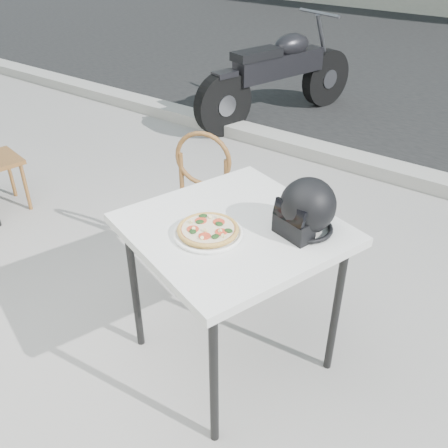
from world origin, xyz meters
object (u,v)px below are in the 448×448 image
Objects in this scene: cafe_table_main at (233,239)px; cafe_chair_main at (209,189)px; pizza at (208,229)px; helmet at (306,209)px; plate at (208,233)px; motorcycle at (279,76)px.

cafe_chair_main is at bearing 134.48° from cafe_table_main.
pizza is 0.43m from helmet.
pizza is at bearing -109.74° from cafe_table_main.
pizza is (0.00, 0.00, 0.02)m from plate.
helmet is at bearing -41.25° from motorcycle.
cafe_chair_main is at bearing 127.25° from pizza.
helmet reaches higher than pizza.
motorcycle is (-0.97, 2.55, -0.05)m from cafe_chair_main.
helmet is (0.32, 0.28, 0.10)m from plate.
motorcycle reaches higher than helmet.
pizza is at bearing -123.30° from helmet.
pizza is 0.14× the size of motorcycle.
cafe_chair_main is (-0.63, 0.64, -0.22)m from cafe_table_main.
motorcycle is (-1.61, 3.20, -0.28)m from cafe_table_main.
plate is 0.02m from pizza.
cafe_table_main is 3.77× the size of pizza.
cafe_table_main is at bearing 117.44° from cafe_chair_main.
cafe_table_main is at bearing 70.26° from plate.
motorcycle reaches higher than plate.
pizza is at bearing 68.78° from plate.
helmet reaches higher than cafe_chair_main.
cafe_table_main is 3.54× the size of helmet.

